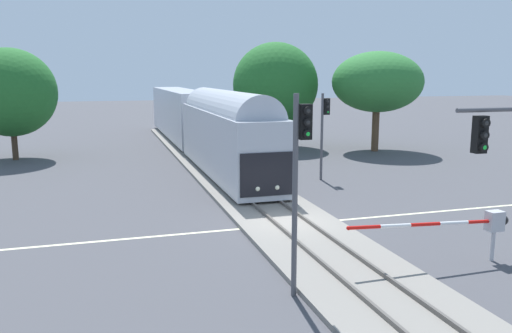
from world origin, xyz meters
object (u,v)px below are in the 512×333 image
at_px(maple_right_background, 377,82).
at_px(elm_centre_background, 275,85).
at_px(commuter_train, 198,120).
at_px(pine_left_background, 10,93).
at_px(traffic_signal_far_side, 324,122).
at_px(traffic_signal_median, 300,163).
at_px(crossing_gate_near, 477,223).

distance_m(maple_right_background, elm_centre_background, 8.72).
relative_size(commuter_train, pine_left_background, 4.78).
distance_m(traffic_signal_far_side, elm_centre_background, 14.67).
xyz_separation_m(traffic_signal_median, maple_right_background, (16.85, 25.34, 1.83)).
height_order(commuter_train, elm_centre_background, elm_centre_background).
height_order(maple_right_background, elm_centre_background, elm_centre_background).
xyz_separation_m(commuter_train, traffic_signal_far_side, (5.44, -13.05, 0.79)).
bearing_deg(commuter_train, pine_left_background, 177.45).
relative_size(traffic_signal_far_side, traffic_signal_median, 0.89).
distance_m(crossing_gate_near, elm_centre_background, 29.53).
height_order(traffic_signal_median, pine_left_background, pine_left_background).
height_order(crossing_gate_near, elm_centre_background, elm_centre_background).
bearing_deg(crossing_gate_near, traffic_signal_median, -173.89).
distance_m(traffic_signal_median, elm_centre_background, 31.35).
relative_size(commuter_train, traffic_signal_median, 6.74).
bearing_deg(commuter_train, elm_centre_background, 10.94).
relative_size(traffic_signal_far_side, maple_right_background, 0.64).
bearing_deg(crossing_gate_near, elm_centre_background, 85.02).
xyz_separation_m(crossing_gate_near, maple_right_background, (9.99, 24.61, 4.39)).
height_order(crossing_gate_near, traffic_signal_far_side, traffic_signal_far_side).
bearing_deg(crossing_gate_near, commuter_train, 99.49).
distance_m(traffic_signal_median, pine_left_background, 31.44).
distance_m(commuter_train, traffic_signal_far_side, 14.16).
xyz_separation_m(maple_right_background, elm_centre_background, (-7.45, 4.53, -0.26)).
bearing_deg(traffic_signal_far_side, elm_centre_background, 83.14).
distance_m(traffic_signal_far_side, traffic_signal_median, 17.24).
relative_size(pine_left_background, maple_right_background, 1.01).
xyz_separation_m(pine_left_background, maple_right_background, (28.68, -3.76, 0.70)).
xyz_separation_m(traffic_signal_far_side, pine_left_background, (-19.49, 13.67, 1.54)).
relative_size(crossing_gate_near, elm_centre_background, 0.68).
bearing_deg(crossing_gate_near, maple_right_background, 67.91).
bearing_deg(traffic_signal_median, commuter_train, 85.53).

